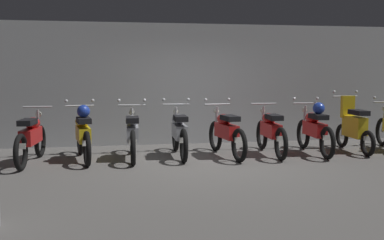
% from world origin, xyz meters
% --- Properties ---
extents(ground_plane, '(80.00, 80.00, 0.00)m').
position_xyz_m(ground_plane, '(0.00, 0.00, 0.00)').
color(ground_plane, '#565451').
extents(back_wall, '(16.44, 0.30, 2.81)m').
position_xyz_m(back_wall, '(0.00, 2.65, 1.41)').
color(back_wall, '#9EA0A3').
rests_on(back_wall, ground).
extents(motorbike_slot_1, '(0.56, 1.95, 1.03)m').
position_xyz_m(motorbike_slot_1, '(-3.28, 0.70, 0.49)').
color(motorbike_slot_1, black).
rests_on(motorbike_slot_1, ground).
extents(motorbike_slot_2, '(0.58, 1.94, 1.15)m').
position_xyz_m(motorbike_slot_2, '(-2.35, 0.83, 0.53)').
color(motorbike_slot_2, black).
rests_on(motorbike_slot_2, ground).
extents(motorbike_slot_3, '(0.59, 1.95, 1.15)m').
position_xyz_m(motorbike_slot_3, '(-1.41, 0.81, 0.49)').
color(motorbike_slot_3, black).
rests_on(motorbike_slot_3, ground).
extents(motorbike_slot_4, '(0.59, 1.95, 1.15)m').
position_xyz_m(motorbike_slot_4, '(-0.47, 0.89, 0.49)').
color(motorbike_slot_4, black).
rests_on(motorbike_slot_4, ground).
extents(motorbike_slot_5, '(0.59, 1.95, 1.15)m').
position_xyz_m(motorbike_slot_5, '(0.47, 0.76, 0.49)').
color(motorbike_slot_5, black).
rests_on(motorbike_slot_5, ground).
extents(motorbike_slot_6, '(0.56, 1.95, 1.03)m').
position_xyz_m(motorbike_slot_6, '(1.41, 0.76, 0.49)').
color(motorbike_slot_6, black).
rests_on(motorbike_slot_6, ground).
extents(motorbike_slot_7, '(0.59, 1.95, 1.15)m').
position_xyz_m(motorbike_slot_7, '(2.34, 0.71, 0.53)').
color(motorbike_slot_7, black).
rests_on(motorbike_slot_7, ground).
extents(motorbike_slot_8, '(0.59, 1.68, 1.29)m').
position_xyz_m(motorbike_slot_8, '(3.28, 0.81, 0.53)').
color(motorbike_slot_8, black).
rests_on(motorbike_slot_8, ground).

